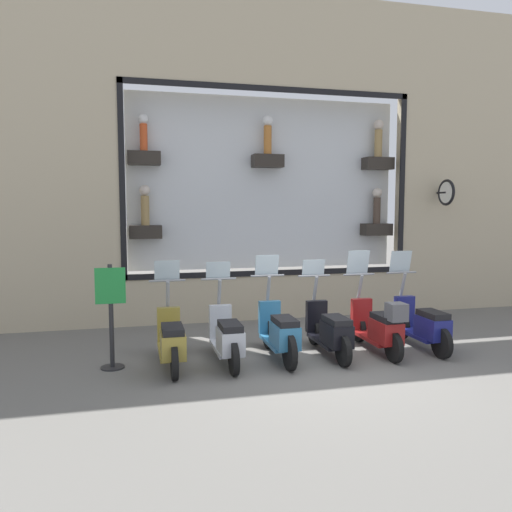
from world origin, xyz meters
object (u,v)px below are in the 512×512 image
(scooter_teal_3, at_px, (280,333))
(scooter_silver_4, at_px, (227,337))
(scooter_black_2, at_px, (330,331))
(shop_sign_post, at_px, (111,313))
(scooter_red_1, at_px, (379,326))
(scooter_navy_0, at_px, (423,325))
(scooter_olive_5, at_px, (171,341))

(scooter_teal_3, xyz_separation_m, scooter_silver_4, (-0.01, 0.87, -0.02))
(scooter_black_2, xyz_separation_m, shop_sign_post, (0.21, 3.50, 0.44))
(scooter_red_1, relative_size, scooter_silver_4, 1.00)
(scooter_navy_0, relative_size, scooter_teal_3, 0.99)
(scooter_silver_4, relative_size, scooter_olive_5, 1.00)
(scooter_black_2, bearing_deg, scooter_olive_5, 89.97)
(scooter_navy_0, xyz_separation_m, scooter_olive_5, (-0.00, 4.34, -0.01))
(scooter_black_2, relative_size, scooter_olive_5, 1.00)
(scooter_black_2, relative_size, scooter_teal_3, 0.99)
(scooter_navy_0, distance_m, scooter_olive_5, 4.34)
(shop_sign_post, bearing_deg, scooter_silver_4, -96.64)
(scooter_black_2, distance_m, scooter_olive_5, 2.61)
(scooter_navy_0, xyz_separation_m, shop_sign_post, (0.20, 5.23, 0.43))
(scooter_navy_0, height_order, scooter_red_1, scooter_red_1)
(scooter_navy_0, bearing_deg, scooter_silver_4, 90.07)
(shop_sign_post, bearing_deg, scooter_teal_3, -94.29)
(scooter_silver_4, bearing_deg, scooter_red_1, -91.29)
(shop_sign_post, bearing_deg, scooter_black_2, -93.36)
(scooter_teal_3, height_order, scooter_silver_4, scooter_teal_3)
(scooter_navy_0, distance_m, scooter_black_2, 1.74)
(scooter_navy_0, xyz_separation_m, scooter_black_2, (-0.00, 1.74, -0.01))
(scooter_teal_3, relative_size, shop_sign_post, 1.12)
(scooter_black_2, bearing_deg, shop_sign_post, 86.64)
(scooter_olive_5, bearing_deg, shop_sign_post, 77.13)
(scooter_navy_0, bearing_deg, shop_sign_post, 87.81)
(scooter_navy_0, distance_m, scooter_teal_3, 2.61)
(scooter_teal_3, bearing_deg, scooter_black_2, -90.52)
(scooter_black_2, height_order, shop_sign_post, shop_sign_post)
(scooter_red_1, xyz_separation_m, scooter_olive_5, (0.06, 3.47, -0.04))
(scooter_silver_4, bearing_deg, shop_sign_post, 83.36)
(scooter_red_1, distance_m, scooter_teal_3, 1.74)
(scooter_teal_3, distance_m, scooter_silver_4, 0.87)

